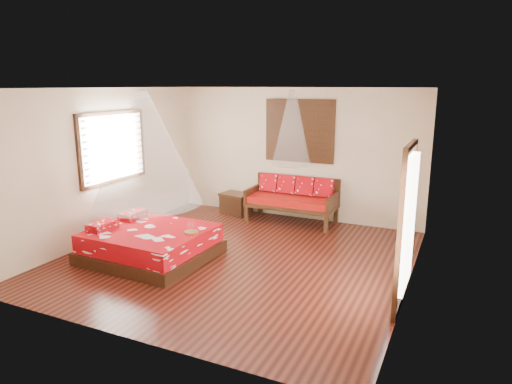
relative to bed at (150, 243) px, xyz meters
The scene contains 10 objects.
room 1.86m from the bed, 23.43° to the left, with size 5.54×5.54×2.84m.
bed is the anchor object (origin of this frame).
daybed 3.31m from the bed, 64.02° to the left, with size 1.87×0.83×0.96m.
storage_chest 3.03m from the bed, 88.84° to the left, with size 0.74×0.60×0.46m.
shutter_panel 3.96m from the bed, 66.33° to the left, with size 1.52×0.06×1.32m.
window_left 2.14m from the bed, 150.21° to the left, with size 0.10×1.74×1.34m.
glazed_door 4.14m from the bed, ahead, with size 0.08×1.02×2.16m.
wine_tray 0.82m from the bed, ahead, with size 0.23×0.23×0.19m.
mosquito_net_main 1.60m from the bed, ahead, with size 1.76×1.76×1.80m, color white.
mosquito_net_daybed 3.63m from the bed, 62.95° to the left, with size 0.79×0.79×1.50m, color white.
Camera 1 is at (3.34, -6.42, 2.85)m, focal length 32.00 mm.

